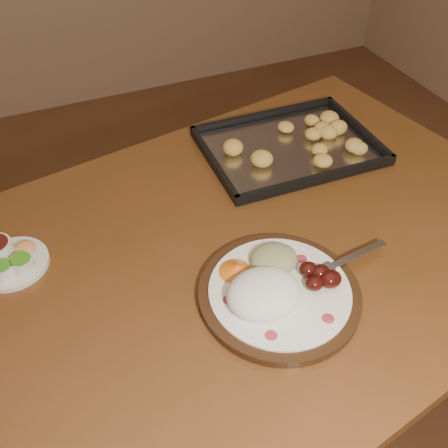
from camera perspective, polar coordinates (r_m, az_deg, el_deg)
name	(u,v)px	position (r m, az deg, el deg)	size (l,w,h in m)	color
ground	(201,394)	(1.69, -2.65, -18.83)	(4.00, 4.00, 0.00)	brown
dining_table	(211,290)	(1.08, -1.46, -7.58)	(1.64, 1.16, 0.75)	brown
dinner_plate	(275,289)	(0.93, 5.88, -7.36)	(0.40, 0.30, 0.07)	black
condiment_saucer	(8,259)	(1.07, -23.43, -3.72)	(0.14, 0.14, 0.05)	silver
baking_tray	(289,145)	(1.30, 7.40, 8.93)	(0.43, 0.32, 0.04)	black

